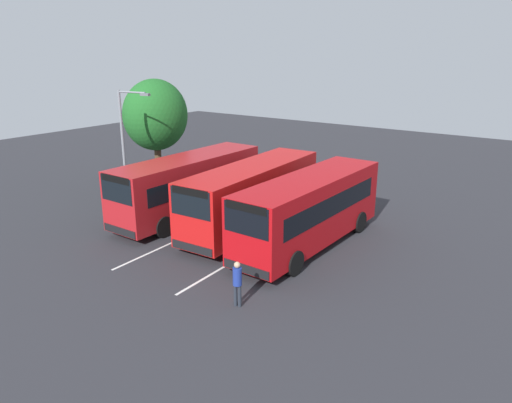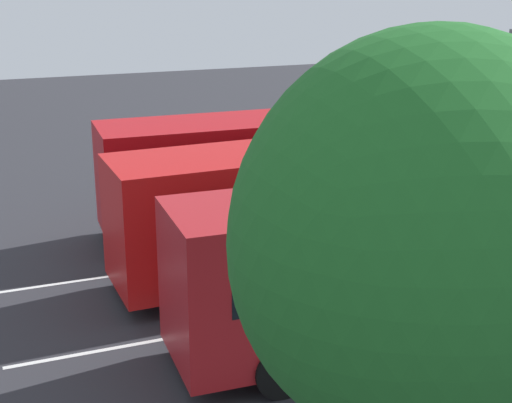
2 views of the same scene
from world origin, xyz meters
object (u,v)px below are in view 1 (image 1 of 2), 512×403
(bus_center_right, at_px, (309,209))
(pedestrian, at_px, (237,280))
(bus_far_left, at_px, (188,184))
(depot_tree, at_px, (155,115))
(bus_center_left, at_px, (252,194))
(street_lamp, at_px, (126,140))

(bus_center_right, distance_m, pedestrian, 6.37)
(bus_far_left, bearing_deg, depot_tree, -119.28)
(bus_far_left, bearing_deg, pedestrian, 53.11)
(bus_center_left, height_order, pedestrian, bus_center_left)
(pedestrian, distance_m, street_lamp, 13.67)
(bus_center_left, bearing_deg, street_lamp, -85.40)
(bus_far_left, xyz_separation_m, bus_center_left, (-0.45, 3.88, 0.00))
(bus_center_left, bearing_deg, pedestrian, 29.49)
(bus_center_right, distance_m, street_lamp, 11.64)
(street_lamp, bearing_deg, depot_tree, 105.63)
(bus_center_right, xyz_separation_m, pedestrian, (6.28, 0.72, -0.80))
(pedestrian, relative_size, street_lamp, 0.26)
(street_lamp, height_order, depot_tree, depot_tree)
(pedestrian, bearing_deg, depot_tree, 45.89)
(depot_tree, bearing_deg, street_lamp, 23.17)
(pedestrian, bearing_deg, street_lamp, 55.65)
(bus_center_right, distance_m, depot_tree, 13.79)
(bus_center_left, relative_size, bus_center_right, 1.01)
(bus_far_left, bearing_deg, bus_center_left, 97.15)
(bus_far_left, distance_m, bus_center_left, 3.91)
(bus_center_right, relative_size, street_lamp, 1.44)
(bus_center_right, relative_size, pedestrian, 5.57)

